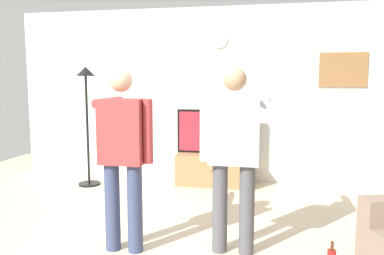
{
  "coord_description": "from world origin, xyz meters",
  "views": [
    {
      "loc": [
        0.91,
        -3.13,
        1.61
      ],
      "look_at": [
        0.03,
        1.2,
        1.05
      ],
      "focal_mm": 36.31,
      "sensor_mm": 36.0,
      "label": 1
    }
  ],
  "objects_px": {
    "floor_lamp": "(86,101)",
    "person_standing_nearer_couch": "(234,149)",
    "television": "(216,132)",
    "person_standing_nearer_lamp": "(123,150)",
    "tv_stand": "(215,169)",
    "framed_picture": "(343,70)",
    "wall_clock": "(219,40)"
  },
  "relations": [
    {
      "from": "floor_lamp",
      "to": "person_standing_nearer_couch",
      "type": "height_order",
      "value": "floor_lamp"
    },
    {
      "from": "television",
      "to": "person_standing_nearer_couch",
      "type": "xyz_separation_m",
      "value": [
        0.48,
        -2.31,
        0.17
      ]
    },
    {
      "from": "television",
      "to": "person_standing_nearer_lamp",
      "type": "distance_m",
      "value": 2.53
    },
    {
      "from": "television",
      "to": "person_standing_nearer_lamp",
      "type": "xyz_separation_m",
      "value": [
        -0.52,
        -2.47,
        0.15
      ]
    },
    {
      "from": "television",
      "to": "floor_lamp",
      "type": "xyz_separation_m",
      "value": [
        -1.88,
        -0.45,
        0.47
      ]
    },
    {
      "from": "tv_stand",
      "to": "person_standing_nearer_couch",
      "type": "xyz_separation_m",
      "value": [
        0.48,
        -2.26,
        0.74
      ]
    },
    {
      "from": "framed_picture",
      "to": "floor_lamp",
      "type": "relative_size",
      "value": 0.38
    },
    {
      "from": "tv_stand",
      "to": "person_standing_nearer_lamp",
      "type": "xyz_separation_m",
      "value": [
        -0.52,
        -2.42,
        0.72
      ]
    },
    {
      "from": "tv_stand",
      "to": "wall_clock",
      "type": "height_order",
      "value": "wall_clock"
    },
    {
      "from": "person_standing_nearer_couch",
      "to": "framed_picture",
      "type": "bearing_deg",
      "value": 62.39
    },
    {
      "from": "tv_stand",
      "to": "person_standing_nearer_couch",
      "type": "distance_m",
      "value": 2.43
    },
    {
      "from": "television",
      "to": "person_standing_nearer_couch",
      "type": "relative_size",
      "value": 0.7
    },
    {
      "from": "tv_stand",
      "to": "person_standing_nearer_lamp",
      "type": "relative_size",
      "value": 0.68
    },
    {
      "from": "television",
      "to": "person_standing_nearer_lamp",
      "type": "bearing_deg",
      "value": -101.94
    },
    {
      "from": "television",
      "to": "floor_lamp",
      "type": "bearing_deg",
      "value": -166.67
    },
    {
      "from": "tv_stand",
      "to": "person_standing_nearer_couch",
      "type": "bearing_deg",
      "value": -77.92
    },
    {
      "from": "tv_stand",
      "to": "floor_lamp",
      "type": "relative_size",
      "value": 0.65
    },
    {
      "from": "tv_stand",
      "to": "wall_clock",
      "type": "bearing_deg",
      "value": 90.0
    },
    {
      "from": "floor_lamp",
      "to": "person_standing_nearer_lamp",
      "type": "xyz_separation_m",
      "value": [
        1.36,
        -2.02,
        -0.32
      ]
    },
    {
      "from": "framed_picture",
      "to": "person_standing_nearer_couch",
      "type": "distance_m",
      "value": 2.98
    },
    {
      "from": "tv_stand",
      "to": "television",
      "type": "distance_m",
      "value": 0.57
    },
    {
      "from": "tv_stand",
      "to": "floor_lamp",
      "type": "bearing_deg",
      "value": -168.01
    },
    {
      "from": "framed_picture",
      "to": "floor_lamp",
      "type": "height_order",
      "value": "framed_picture"
    },
    {
      "from": "wall_clock",
      "to": "person_standing_nearer_couch",
      "type": "distance_m",
      "value": 2.87
    },
    {
      "from": "floor_lamp",
      "to": "wall_clock",
      "type": "bearing_deg",
      "value": 20.13
    },
    {
      "from": "framed_picture",
      "to": "person_standing_nearer_lamp",
      "type": "bearing_deg",
      "value": -130.79
    },
    {
      "from": "television",
      "to": "floor_lamp",
      "type": "height_order",
      "value": "floor_lamp"
    },
    {
      "from": "wall_clock",
      "to": "person_standing_nearer_couch",
      "type": "height_order",
      "value": "wall_clock"
    },
    {
      "from": "television",
      "to": "framed_picture",
      "type": "relative_size",
      "value": 1.76
    },
    {
      "from": "tv_stand",
      "to": "television",
      "type": "bearing_deg",
      "value": 90.0
    },
    {
      "from": "television",
      "to": "framed_picture",
      "type": "xyz_separation_m",
      "value": [
        1.82,
        0.25,
        0.93
      ]
    },
    {
      "from": "framed_picture",
      "to": "person_standing_nearer_lamp",
      "type": "xyz_separation_m",
      "value": [
        -2.34,
        -2.72,
        -0.77
      ]
    }
  ]
}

